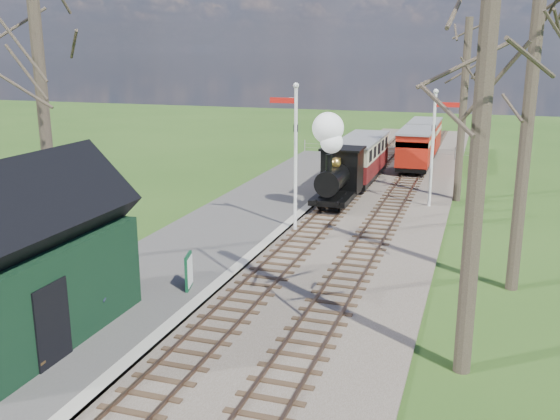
{
  "coord_description": "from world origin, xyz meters",
  "views": [
    {
      "loc": [
        6.57,
        -8.24,
        7.5
      ],
      "look_at": [
        -0.55,
        13.47,
        1.6
      ],
      "focal_mm": 40.0,
      "sensor_mm": 36.0,
      "label": 1
    }
  ],
  "objects_px": {
    "sign_board": "(189,271)",
    "bench": "(47,344)",
    "red_carriage_a": "(416,149)",
    "semaphore_near": "(294,147)",
    "station_shed": "(24,261)",
    "red_carriage_b": "(424,137)",
    "semaphore_far": "(435,140)",
    "coach": "(361,157)",
    "person": "(100,303)",
    "locomotive": "(336,166)"
  },
  "relations": [
    {
      "from": "sign_board",
      "to": "bench",
      "type": "distance_m",
      "value": 5.38
    },
    {
      "from": "red_carriage_a",
      "to": "semaphore_near",
      "type": "bearing_deg",
      "value": -102.54
    },
    {
      "from": "station_shed",
      "to": "red_carriage_a",
      "type": "height_order",
      "value": "station_shed"
    },
    {
      "from": "station_shed",
      "to": "red_carriage_b",
      "type": "height_order",
      "value": "station_shed"
    },
    {
      "from": "bench",
      "to": "semaphore_far",
      "type": "bearing_deg",
      "value": 68.44
    },
    {
      "from": "coach",
      "to": "red_carriage_a",
      "type": "bearing_deg",
      "value": 60.47
    },
    {
      "from": "sign_board",
      "to": "person",
      "type": "distance_m",
      "value": 3.42
    },
    {
      "from": "coach",
      "to": "red_carriage_b",
      "type": "xyz_separation_m",
      "value": [
        2.6,
        10.09,
        -0.07
      ]
    },
    {
      "from": "red_carriage_a",
      "to": "red_carriage_b",
      "type": "height_order",
      "value": "same"
    },
    {
      "from": "red_carriage_b",
      "to": "bench",
      "type": "height_order",
      "value": "red_carriage_b"
    },
    {
      "from": "bench",
      "to": "coach",
      "type": "bearing_deg",
      "value": 82.49
    },
    {
      "from": "semaphore_far",
      "to": "locomotive",
      "type": "height_order",
      "value": "semaphore_far"
    },
    {
      "from": "red_carriage_a",
      "to": "sign_board",
      "type": "height_order",
      "value": "red_carriage_a"
    },
    {
      "from": "semaphore_near",
      "to": "bench",
      "type": "relative_size",
      "value": 4.3
    },
    {
      "from": "semaphore_near",
      "to": "person",
      "type": "height_order",
      "value": "semaphore_near"
    },
    {
      "from": "semaphore_near",
      "to": "red_carriage_a",
      "type": "distance_m",
      "value": 15.67
    },
    {
      "from": "semaphore_near",
      "to": "red_carriage_b",
      "type": "bearing_deg",
      "value": 80.73
    },
    {
      "from": "semaphore_far",
      "to": "locomotive",
      "type": "xyz_separation_m",
      "value": [
        -4.39,
        -1.5,
        -1.24
      ]
    },
    {
      "from": "semaphore_far",
      "to": "sign_board",
      "type": "distance_m",
      "value": 15.24
    },
    {
      "from": "semaphore_near",
      "to": "sign_board",
      "type": "distance_m",
      "value": 8.24
    },
    {
      "from": "sign_board",
      "to": "locomotive",
      "type": "bearing_deg",
      "value": 81.3
    },
    {
      "from": "semaphore_near",
      "to": "semaphore_far",
      "type": "distance_m",
      "value": 7.91
    },
    {
      "from": "semaphore_far",
      "to": "bench",
      "type": "bearing_deg",
      "value": -111.56
    },
    {
      "from": "semaphore_near",
      "to": "red_carriage_a",
      "type": "height_order",
      "value": "semaphore_near"
    },
    {
      "from": "semaphore_far",
      "to": "red_carriage_b",
      "type": "distance_m",
      "value": 14.88
    },
    {
      "from": "bench",
      "to": "person",
      "type": "height_order",
      "value": "person"
    },
    {
      "from": "locomotive",
      "to": "bench",
      "type": "distance_m",
      "value": 17.72
    },
    {
      "from": "red_carriage_b",
      "to": "coach",
      "type": "bearing_deg",
      "value": -104.45
    },
    {
      "from": "semaphore_near",
      "to": "sign_board",
      "type": "bearing_deg",
      "value": -98.19
    },
    {
      "from": "semaphore_near",
      "to": "semaphore_far",
      "type": "relative_size",
      "value": 1.09
    },
    {
      "from": "red_carriage_a",
      "to": "semaphore_far",
      "type": "bearing_deg",
      "value": -79.03
    },
    {
      "from": "coach",
      "to": "sign_board",
      "type": "distance_m",
      "value": 18.33
    },
    {
      "from": "locomotive",
      "to": "station_shed",
      "type": "bearing_deg",
      "value": -104.56
    },
    {
      "from": "coach",
      "to": "sign_board",
      "type": "bearing_deg",
      "value": -95.86
    },
    {
      "from": "semaphore_near",
      "to": "bench",
      "type": "bearing_deg",
      "value": -100.21
    },
    {
      "from": "semaphore_near",
      "to": "red_carriage_a",
      "type": "xyz_separation_m",
      "value": [
        3.37,
        15.15,
        -2.14
      ]
    },
    {
      "from": "locomotive",
      "to": "red_carriage_b",
      "type": "height_order",
      "value": "locomotive"
    },
    {
      "from": "locomotive",
      "to": "red_carriage_b",
      "type": "xyz_separation_m",
      "value": [
        2.61,
        16.15,
        -0.63
      ]
    },
    {
      "from": "coach",
      "to": "station_shed",
      "type": "bearing_deg",
      "value": -100.78
    },
    {
      "from": "station_shed",
      "to": "semaphore_far",
      "type": "height_order",
      "value": "semaphore_far"
    },
    {
      "from": "station_shed",
      "to": "red_carriage_b",
      "type": "relative_size",
      "value": 1.25
    },
    {
      "from": "red_carriage_b",
      "to": "bench",
      "type": "relative_size",
      "value": 3.48
    },
    {
      "from": "locomotive",
      "to": "person",
      "type": "bearing_deg",
      "value": -100.68
    },
    {
      "from": "semaphore_near",
      "to": "red_carriage_a",
      "type": "relative_size",
      "value": 1.24
    },
    {
      "from": "semaphore_far",
      "to": "red_carriage_b",
      "type": "bearing_deg",
      "value": 96.9
    },
    {
      "from": "red_carriage_b",
      "to": "semaphore_near",
      "type": "bearing_deg",
      "value": -99.27
    },
    {
      "from": "semaphore_near",
      "to": "red_carriage_b",
      "type": "xyz_separation_m",
      "value": [
        3.37,
        20.65,
        -2.14
      ]
    },
    {
      "from": "locomotive",
      "to": "bench",
      "type": "xyz_separation_m",
      "value": [
        -3.08,
        -17.39,
        -1.53
      ]
    },
    {
      "from": "bench",
      "to": "semaphore_near",
      "type": "bearing_deg",
      "value": 79.79
    },
    {
      "from": "station_shed",
      "to": "locomotive",
      "type": "xyz_separation_m",
      "value": [
        4.29,
        16.5,
        -0.16
      ]
    }
  ]
}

